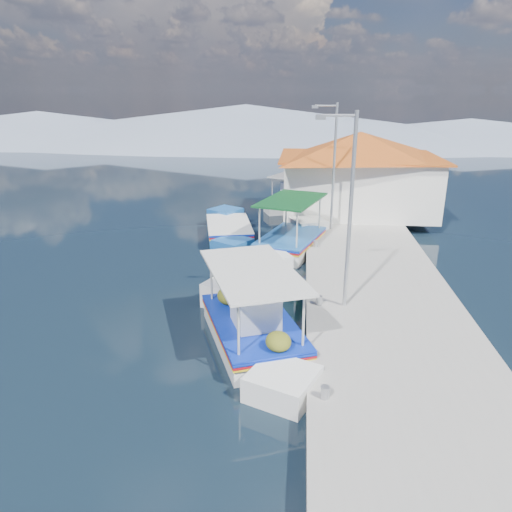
{
  "coord_description": "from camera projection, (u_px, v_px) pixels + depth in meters",
  "views": [
    {
      "loc": [
        3.16,
        -12.24,
        7.02
      ],
      "look_at": [
        1.54,
        4.25,
        1.3
      ],
      "focal_mm": 33.75,
      "sensor_mm": 36.0,
      "label": 1
    }
  ],
  "objects": [
    {
      "name": "harbor_building",
      "position": [
        358.0,
        171.0,
        26.72
      ],
      "size": [
        10.49,
        10.49,
        4.4
      ],
      "color": "silver",
      "rests_on": "quay"
    },
    {
      "name": "caique_blue_hull",
      "position": [
        230.0,
        232.0,
        23.89
      ],
      "size": [
        3.05,
        6.81,
        1.24
      ],
      "rotation": [
        0.0,
        0.0,
        -0.22
      ],
      "color": "#1A56A1",
      "rests_on": "ground"
    },
    {
      "name": "quay",
      "position": [
        369.0,
        270.0,
        19.11
      ],
      "size": [
        5.0,
        44.0,
        0.5
      ],
      "primitive_type": "cube",
      "color": "#9A9690",
      "rests_on": "ground"
    },
    {
      "name": "ground",
      "position": [
        190.0,
        343.0,
        14.1
      ],
      "size": [
        160.0,
        160.0,
        0.0
      ],
      "primitive_type": "plane",
      "color": "black",
      "rests_on": "ground"
    },
    {
      "name": "lamp_post_near",
      "position": [
        348.0,
        203.0,
        14.3
      ],
      "size": [
        1.21,
        0.14,
        6.0
      ],
      "color": "#A5A8AD",
      "rests_on": "quay"
    },
    {
      "name": "main_caique",
      "position": [
        254.0,
        326.0,
        14.06
      ],
      "size": [
        4.02,
        7.13,
        2.52
      ],
      "rotation": [
        0.0,
        0.0,
        -0.37
      ],
      "color": "white",
      "rests_on": "ground"
    },
    {
      "name": "mountain_ridge",
      "position": [
        330.0,
        129.0,
        65.5
      ],
      "size": [
        171.4,
        96.0,
        5.5
      ],
      "color": "gray",
      "rests_on": "ground"
    },
    {
      "name": "caique_far",
      "position": [
        293.0,
        199.0,
        30.75
      ],
      "size": [
        3.58,
        5.86,
        2.25
      ],
      "rotation": [
        0.0,
        0.0,
        0.43
      ],
      "color": "white",
      "rests_on": "ground"
    },
    {
      "name": "caique_green_canopy",
      "position": [
        290.0,
        243.0,
        22.03
      ],
      "size": [
        3.61,
        6.94,
        2.73
      ],
      "rotation": [
        0.0,
        0.0,
        0.31
      ],
      "color": "white",
      "rests_on": "ground"
    },
    {
      "name": "bollards",
      "position": [
        317.0,
        265.0,
        18.47
      ],
      "size": [
        0.2,
        17.2,
        0.3
      ],
      "color": "#A5A8AD",
      "rests_on": "quay"
    },
    {
      "name": "lamp_post_far",
      "position": [
        332.0,
        161.0,
        22.77
      ],
      "size": [
        1.21,
        0.14,
        6.0
      ],
      "color": "#A5A8AD",
      "rests_on": "quay"
    }
  ]
}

